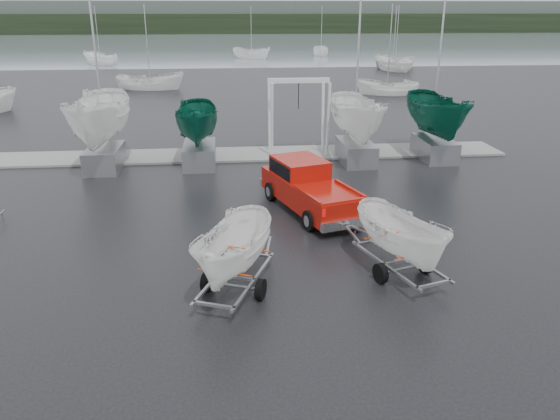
# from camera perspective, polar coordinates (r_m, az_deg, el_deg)

# --- Properties ---
(ground_plane) EXTENTS (120.00, 120.00, 0.00)m
(ground_plane) POSITION_cam_1_polar(r_m,az_deg,el_deg) (17.92, -4.56, -4.78)
(ground_plane) COLOR black
(ground_plane) RESTS_ON ground
(lake) EXTENTS (300.00, 300.00, 0.00)m
(lake) POSITION_cam_1_polar(r_m,az_deg,el_deg) (116.49, -5.74, 16.47)
(lake) COLOR gray
(lake) RESTS_ON ground
(dock) EXTENTS (30.00, 3.00, 0.12)m
(dock) POSITION_cam_1_polar(r_m,az_deg,el_deg) (30.19, -5.13, 5.78)
(dock) COLOR gray
(dock) RESTS_ON ground
(treeline) EXTENTS (300.00, 8.00, 6.00)m
(treeline) POSITION_cam_1_polar(r_m,az_deg,el_deg) (186.30, -5.86, 18.80)
(treeline) COLOR black
(treeline) RESTS_ON ground
(far_hill) EXTENTS (300.00, 6.00, 10.00)m
(far_hill) POSITION_cam_1_polar(r_m,az_deg,el_deg) (194.26, -5.88, 19.45)
(far_hill) COLOR #4C5651
(far_hill) RESTS_ON ground
(pickup_truck) EXTENTS (3.60, 6.05, 1.91)m
(pickup_truck) POSITION_cam_1_polar(r_m,az_deg,el_deg) (21.71, 2.85, 2.62)
(pickup_truck) COLOR #9D1108
(pickup_truck) RESTS_ON ground
(trailer_hitched) EXTENTS (2.22, 3.79, 4.51)m
(trailer_hitched) POSITION_cam_1_polar(r_m,az_deg,el_deg) (16.09, 12.93, 1.21)
(trailer_hitched) COLOR gray
(trailer_hitched) RESTS_ON ground
(trailer_parked) EXTENTS (2.43, 3.78, 4.69)m
(trailer_parked) POSITION_cam_1_polar(r_m,az_deg,el_deg) (14.71, -4.87, 0.24)
(trailer_parked) COLOR gray
(trailer_parked) RESTS_ON ground
(boat_hoist) EXTENTS (3.30, 2.18, 4.12)m
(boat_hoist) POSITION_cam_1_polar(r_m,az_deg,el_deg) (29.90, 1.93, 10.84)
(boat_hoist) COLOR silver
(boat_hoist) RESTS_ON ground
(keelboat_0) EXTENTS (2.68, 3.20, 10.86)m
(keelboat_0) POSITION_cam_1_polar(r_m,az_deg,el_deg) (28.12, -18.64, 12.52)
(keelboat_0) COLOR gray
(keelboat_0) RESTS_ON ground
(keelboat_1) EXTENTS (2.10, 3.20, 6.67)m
(keelboat_1) POSITION_cam_1_polar(r_m,az_deg,el_deg) (27.81, -8.68, 11.18)
(keelboat_1) COLOR gray
(keelboat_1) RESTS_ON ground
(keelboat_2) EXTENTS (2.37, 3.20, 10.54)m
(keelboat_2) POSITION_cam_1_polar(r_m,az_deg,el_deg) (28.30, 8.25, 12.34)
(keelboat_2) COLOR gray
(keelboat_2) RESTS_ON ground
(keelboat_3) EXTENTS (2.37, 3.20, 10.54)m
(keelboat_3) POSITION_cam_1_polar(r_m,az_deg,el_deg) (29.90, 16.41, 12.17)
(keelboat_3) COLOR gray
(keelboat_3) RESTS_ON ground
(moored_boat_1) EXTENTS (2.97, 2.91, 11.44)m
(moored_boat_1) POSITION_cam_1_polar(r_m,az_deg,el_deg) (57.24, -13.36, 12.17)
(moored_boat_1) COLOR white
(moored_boat_1) RESTS_ON ground
(moored_boat_2) EXTENTS (2.78, 2.73, 10.96)m
(moored_boat_2) POSITION_cam_1_polar(r_m,az_deg,el_deg) (53.06, 11.08, 11.73)
(moored_boat_2) COLOR white
(moored_boat_2) RESTS_ON ground
(moored_boat_3) EXTENTS (2.73, 2.69, 10.99)m
(moored_boat_3) POSITION_cam_1_polar(r_m,az_deg,el_deg) (77.59, 11.91, 14.29)
(moored_boat_3) COLOR white
(moored_boat_3) RESTS_ON ground
(moored_boat_4) EXTENTS (3.93, 3.93, 11.65)m
(moored_boat_4) POSITION_cam_1_polar(r_m,az_deg,el_deg) (85.14, -18.23, 14.23)
(moored_boat_4) COLOR white
(moored_boat_4) RESTS_ON ground
(moored_boat_5) EXTENTS (4.15, 4.15, 11.85)m
(moored_boat_5) POSITION_cam_1_polar(r_m,az_deg,el_deg) (91.47, -2.98, 15.53)
(moored_boat_5) COLOR white
(moored_boat_5) RESTS_ON ground
(moored_boat_6) EXTENTS (3.06, 3.12, 11.49)m
(moored_boat_6) POSITION_cam_1_polar(r_m,az_deg,el_deg) (97.17, 4.30, 15.78)
(moored_boat_6) COLOR white
(moored_boat_6) RESTS_ON ground
(moored_boat_7) EXTENTS (3.47, 3.51, 11.68)m
(moored_boat_7) POSITION_cam_1_polar(r_m,az_deg,el_deg) (74.58, 11.66, 14.07)
(moored_boat_7) COLOR white
(moored_boat_7) RESTS_ON ground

